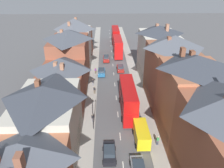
# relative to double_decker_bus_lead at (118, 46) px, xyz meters

# --- Properties ---
(pavement_left) EXTENTS (2.20, 104.00, 0.14)m
(pavement_left) POSITION_rel_double_decker_bus_lead_xyz_m (-6.89, -12.35, -2.75)
(pavement_left) COLOR #A8A399
(pavement_left) RESTS_ON ground
(pavement_right) EXTENTS (2.20, 104.00, 0.14)m
(pavement_right) POSITION_rel_double_decker_bus_lead_xyz_m (3.31, -12.35, -2.75)
(pavement_right) COLOR #A8A399
(pavement_right) RESTS_ON ground
(centre_line_dashes) EXTENTS (0.14, 97.80, 0.01)m
(centre_line_dashes) POSITION_rel_double_decker_bus_lead_xyz_m (-1.79, -14.35, -2.81)
(centre_line_dashes) COLOR silver
(centre_line_dashes) RESTS_ON ground
(terrace_row_left) EXTENTS (8.00, 69.89, 12.36)m
(terrace_row_left) POSITION_rel_double_decker_bus_lead_xyz_m (-11.97, -27.63, 2.48)
(terrace_row_left) COLOR brown
(terrace_row_left) RESTS_ON ground
(terrace_row_right) EXTENTS (8.00, 51.78, 13.85)m
(terrace_row_right) POSITION_rel_double_decker_bus_lead_xyz_m (8.40, -36.29, 3.51)
(terrace_row_right) COLOR #935138
(terrace_row_right) RESTS_ON ground
(double_decker_bus_lead) EXTENTS (2.74, 10.80, 5.30)m
(double_decker_bus_lead) POSITION_rel_double_decker_bus_lead_xyz_m (0.00, 0.00, 0.00)
(double_decker_bus_lead) COLOR red
(double_decker_bus_lead) RESTS_ON ground
(double_decker_bus_mid_street) EXTENTS (2.74, 10.80, 5.30)m
(double_decker_bus_mid_street) POSITION_rel_double_decker_bus_lead_xyz_m (0.00, -31.50, 0.00)
(double_decker_bus_mid_street) COLOR #B70F0F
(double_decker_bus_mid_street) RESTS_ON ground
(double_decker_bus_far_approaching) EXTENTS (2.74, 10.80, 5.30)m
(double_decker_bus_far_approaching) POSITION_rel_double_decker_bus_lead_xyz_m (0.00, 13.91, 0.00)
(double_decker_bus_far_approaching) COLOR #B70F0F
(double_decker_bus_far_approaching) RESTS_ON ground
(car_near_blue) EXTENTS (1.90, 4.26, 1.70)m
(car_near_blue) POSITION_rel_double_decker_bus_lead_xyz_m (-4.89, -14.97, -1.96)
(car_near_blue) COLOR #236093
(car_near_blue) RESTS_ON ground
(car_parked_left_a) EXTENTS (1.90, 4.40, 1.70)m
(car_parked_left_a) POSITION_rel_double_decker_bus_lead_xyz_m (-3.59, -5.24, -1.96)
(car_parked_left_a) COLOR maroon
(car_parked_left_a) RESTS_ON ground
(car_parked_right_a) EXTENTS (1.90, 4.08, 1.60)m
(car_parked_right_a) POSITION_rel_double_decker_bus_lead_xyz_m (-3.59, -42.61, -2.01)
(car_parked_right_a) COLOR black
(car_parked_right_a) RESTS_ON ground
(car_mid_black) EXTENTS (1.90, 3.95, 1.68)m
(car_mid_black) POSITION_rel_double_decker_bus_lead_xyz_m (1.31, -21.08, -1.97)
(car_mid_black) COLOR #B7BABF
(car_mid_black) RESTS_ON ground
(car_parked_left_b) EXTENTS (1.90, 4.19, 1.59)m
(car_parked_left_b) POSITION_rel_double_decker_bus_lead_xyz_m (0.01, -12.57, -2.01)
(car_parked_left_b) COLOR maroon
(car_parked_left_b) RESTS_ON ground
(car_mid_white) EXTENTS (1.90, 3.81, 1.57)m
(car_mid_white) POSITION_rel_double_decker_bus_lead_xyz_m (0.01, -45.35, -2.02)
(car_mid_white) COLOR gray
(car_mid_white) RESTS_ON ground
(delivery_van) EXTENTS (2.20, 5.20, 2.41)m
(delivery_van) POSITION_rel_double_decker_bus_lead_xyz_m (1.31, -39.36, -1.48)
(delivery_van) COLOR yellow
(delivery_van) RESTS_ON ground
(pedestrian_near_right) EXTENTS (0.36, 0.22, 1.61)m
(pedestrian_near_right) POSITION_rel_double_decker_bus_lead_xyz_m (3.55, -40.55, -1.78)
(pedestrian_near_right) COLOR #3D4256
(pedestrian_near_right) RESTS_ON pavement_right
(pedestrian_mid_left) EXTENTS (0.36, 0.22, 1.61)m
(pedestrian_mid_left) POSITION_rel_double_decker_bus_lead_xyz_m (-6.24, -34.68, -1.78)
(pedestrian_mid_left) COLOR gray
(pedestrian_mid_left) RESTS_ON pavement_left
(pedestrian_mid_right) EXTENTS (0.36, 0.22, 1.61)m
(pedestrian_mid_right) POSITION_rel_double_decker_bus_lead_xyz_m (-6.30, -24.69, -1.78)
(pedestrian_mid_right) COLOR brown
(pedestrian_mid_right) RESTS_ON pavement_left
(pedestrian_far_left) EXTENTS (0.36, 0.22, 1.61)m
(pedestrian_far_left) POSITION_rel_double_decker_bus_lead_xyz_m (-6.78, -21.09, -1.78)
(pedestrian_far_left) COLOR gray
(pedestrian_far_left) RESTS_ON pavement_left
(pedestrian_far_right) EXTENTS (0.36, 0.22, 1.61)m
(pedestrian_far_right) POSITION_rel_double_decker_bus_lead_xyz_m (-6.43, -14.42, -1.78)
(pedestrian_far_right) COLOR brown
(pedestrian_far_right) RESTS_ON pavement_left
(street_lamp) EXTENTS (0.20, 1.12, 5.50)m
(street_lamp) POSITION_rel_double_decker_bus_lead_xyz_m (-6.04, -36.29, 0.43)
(street_lamp) COLOR black
(street_lamp) RESTS_ON ground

